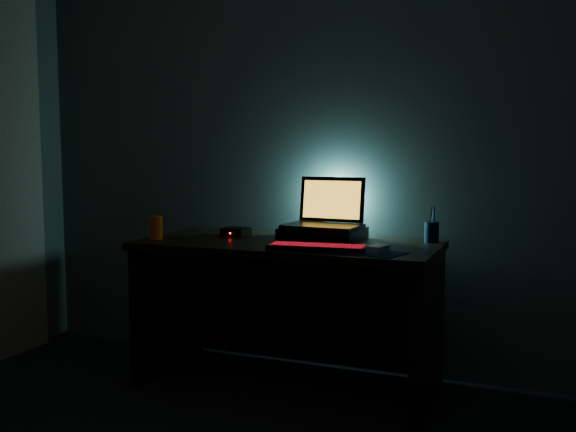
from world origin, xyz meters
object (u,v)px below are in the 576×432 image
object	(u,v)px
mouse	(378,249)
juice_glass	(156,228)
pen_cup	(432,232)
keyboard	(317,247)
router	(236,232)
laptop	(326,215)

from	to	relation	value
mouse	juice_glass	bearing A→B (deg)	-167.72
mouse	juice_glass	distance (m)	1.18
mouse	pen_cup	xyz separation A→B (m)	(0.16, 0.44, 0.03)
keyboard	juice_glass	world-z (taller)	juice_glass
mouse	pen_cup	bearing A→B (deg)	83.36
keyboard	juice_glass	size ratio (longest dim) A/B	3.87
mouse	juice_glass	xyz separation A→B (m)	(-1.18, 0.03, 0.04)
pen_cup	juice_glass	size ratio (longest dim) A/B	0.86
juice_glass	router	xyz separation A→B (m)	(0.33, 0.25, -0.04)
mouse	router	size ratio (longest dim) A/B	0.76
juice_glass	router	world-z (taller)	juice_glass
pen_cup	router	distance (m)	1.02
juice_glass	router	distance (m)	0.42
juice_glass	keyboard	bearing A→B (deg)	-2.97
laptop	juice_glass	distance (m)	0.89
pen_cup	router	bearing A→B (deg)	-171.28
laptop	keyboard	bearing A→B (deg)	-73.96
juice_glass	mouse	bearing A→B (deg)	-1.54
mouse	router	xyz separation A→B (m)	(-0.85, 0.29, 0.00)
laptop	pen_cup	xyz separation A→B (m)	(0.54, 0.05, -0.07)
pen_cup	juice_glass	distance (m)	1.41
laptop	keyboard	world-z (taller)	laptop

